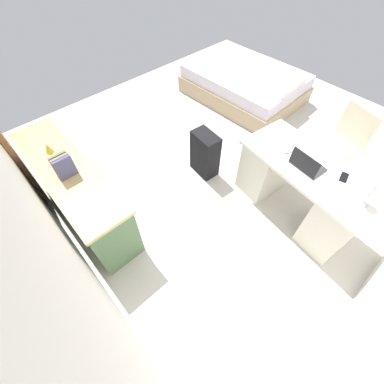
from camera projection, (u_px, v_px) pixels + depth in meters
name	position (u px, v px, depth m)	size (l,w,h in m)	color
ground_plane	(237.00, 160.00, 3.68)	(5.78, 5.78, 0.00)	beige
wall_back	(14.00, 188.00, 1.62)	(4.18, 0.10, 2.73)	silver
desk	(300.00, 189.00, 2.86)	(1.51, 0.82, 0.75)	silver
office_chair	(338.00, 148.00, 3.23)	(0.57, 0.57, 0.94)	black
credenza	(77.00, 192.00, 2.84)	(1.80, 0.48, 0.78)	#4C6B47
bed	(245.00, 84.00, 4.49)	(1.96, 1.48, 0.58)	tan
suitcase_black	(205.00, 154.00, 3.32)	(0.36, 0.22, 0.62)	black
laptop	(306.00, 165.00, 2.52)	(0.33, 0.26, 0.21)	#333338
computer_mouse	(288.00, 151.00, 2.70)	(0.06, 0.10, 0.03)	white
cell_phone_near_laptop	(344.00, 177.00, 2.48)	(0.07, 0.14, 0.01)	black
desk_lamp	(374.00, 182.00, 2.12)	(0.16, 0.11, 0.34)	silver
book_row	(63.00, 165.00, 2.40)	(0.15, 0.17, 0.23)	#454974
figurine_small	(48.00, 148.00, 2.62)	(0.08, 0.08, 0.11)	gold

